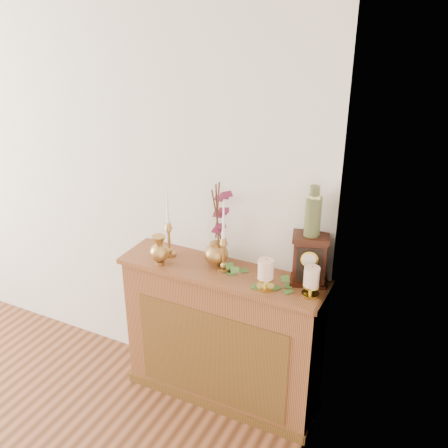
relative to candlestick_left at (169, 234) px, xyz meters
The scene contains 10 objects.
console_shelf 0.73m from the candlestick_left, ahead, with size 1.24×0.34×0.93m.
candlestick_left is the anchor object (origin of this frame).
candlestick_center 0.37m from the candlestick_left, ahead, with size 0.07×0.07×0.42m.
bud_vase 0.13m from the candlestick_left, 87.75° to the right, with size 0.11×0.11×0.18m.
ginger_jar 0.33m from the candlestick_left, 11.97° to the left, with size 0.21×0.23×0.53m.
pillar_candle_left 0.67m from the candlestick_left, ahead, with size 0.10×0.10×0.19m.
pillar_candle_right 0.90m from the candlestick_left, ahead, with size 0.09×0.09×0.18m.
ivy_garland 0.61m from the candlestick_left, ahead, with size 0.51×0.21×0.08m.
mantel_clock 0.85m from the candlestick_left, ahead, with size 0.22×0.18×0.29m.
ceramic_vase 0.89m from the candlestick_left, ahead, with size 0.09×0.09×0.27m.
Camera 1 is at (2.57, -0.24, 2.43)m, focal length 42.00 mm.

